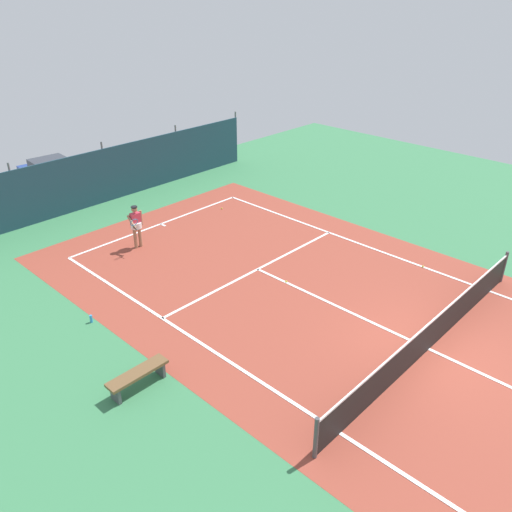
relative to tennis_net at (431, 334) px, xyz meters
The scene contains 11 objects.
ground_plane 0.51m from the tennis_net, ahead, with size 36.00×36.00×0.00m, color #387A4C.
court_surface 0.51m from the tennis_net, ahead, with size 11.02×26.60×0.01m.
tennis_net is the anchor object (origin of this frame).
back_fence 16.18m from the tennis_net, 90.00° to the left, with size 16.30×0.98×2.70m.
tennis_player 10.98m from the tennis_net, 99.69° to the left, with size 0.75×0.73×1.64m.
tennis_ball_near_player 4.74m from the tennis_net, 29.64° to the left, with size 0.07×0.07×0.07m, color #CCDB33.
tennis_ball_midcourt 11.61m from the tennis_net, 75.91° to the left, with size 0.07×0.07×0.07m, color #CCDB33.
tennis_ball_by_sideline 5.14m from the tennis_net, 89.77° to the left, with size 0.07×0.07×0.07m, color #CCDB33.
parked_car 18.04m from the tennis_net, 94.29° to the left, with size 2.24×4.32×1.68m.
courtside_bench 7.71m from the tennis_net, 144.90° to the left, with size 1.60×0.40×0.49m.
water_bottle 9.60m from the tennis_net, 126.08° to the left, with size 0.08×0.08×0.24m, color #338CD8.
Camera 1 is at (-11.43, -4.43, 8.86)m, focal length 36.60 mm.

